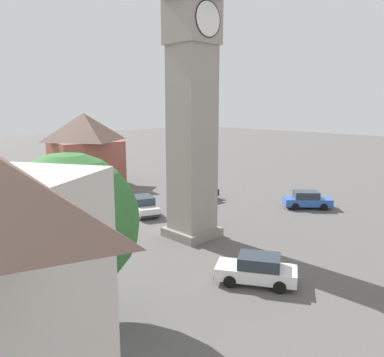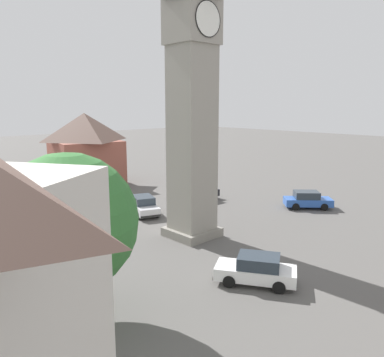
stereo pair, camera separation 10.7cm
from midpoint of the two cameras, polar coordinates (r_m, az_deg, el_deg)
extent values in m
plane|color=#565451|center=(27.56, -0.11, -8.43)|extent=(200.00, 200.00, 0.00)
cube|color=gray|center=(27.47, -0.11, -7.84)|extent=(3.14, 3.14, 0.60)
cube|color=gray|center=(26.12, -0.12, 5.63)|extent=(2.51, 2.51, 12.26)
cube|color=gray|center=(26.52, -0.12, 22.01)|extent=(2.81, 2.81, 2.76)
cylinder|color=white|center=(27.56, -2.33, 21.58)|extent=(2.11, 0.04, 2.11)
torus|color=black|center=(27.56, -2.34, 21.58)|extent=(2.17, 0.06, 2.17)
cube|color=black|center=(27.63, -2.39, 22.04)|extent=(0.05, 0.02, 0.59)
cube|color=black|center=(27.79, -1.86, 21.49)|extent=(0.80, 0.02, 0.04)
cylinder|color=white|center=(25.51, 2.27, 22.45)|extent=(2.11, 0.04, 2.11)
torus|color=black|center=(25.50, 2.29, 22.45)|extent=(2.17, 0.06, 2.17)
cube|color=#2D5BB7|center=(36.03, 16.56, -3.27)|extent=(4.08, 4.12, 0.64)
cube|color=#28333D|center=(35.85, 16.38, -2.31)|extent=(2.58, 2.59, 0.64)
cylinder|color=black|center=(37.16, 18.08, -3.37)|extent=(0.60, 0.61, 0.64)
cylinder|color=black|center=(35.68, 18.77, -3.99)|extent=(0.60, 0.61, 0.64)
cylinder|color=black|center=(36.57, 14.36, -3.39)|extent=(0.60, 0.61, 0.64)
cylinder|color=black|center=(35.05, 14.90, -4.03)|extent=(0.60, 0.61, 0.64)
cube|color=black|center=(36.63, 19.61, -3.58)|extent=(1.28, 1.25, 0.16)
cube|color=white|center=(20.76, 9.26, -13.52)|extent=(3.62, 4.38, 0.64)
cube|color=#28333D|center=(20.50, 9.74, -11.96)|extent=(2.44, 2.61, 0.64)
cylinder|color=black|center=(20.28, 5.44, -14.87)|extent=(0.53, 0.66, 0.64)
cylinder|color=black|center=(21.72, 6.12, -13.08)|extent=(0.53, 0.66, 0.64)
cylinder|color=black|center=(20.10, 12.64, -15.35)|extent=(0.53, 0.66, 0.64)
cylinder|color=black|center=(21.55, 12.78, -13.49)|extent=(0.53, 0.66, 0.64)
cube|color=black|center=(21.09, 3.61, -13.64)|extent=(1.47, 0.99, 0.16)
cube|color=silver|center=(32.85, -7.24, -4.26)|extent=(3.05, 4.44, 0.64)
cube|color=#28333D|center=(32.84, -7.34, -3.15)|extent=(2.20, 2.52, 0.64)
cylinder|color=black|center=(32.00, -5.25, -5.13)|extent=(0.43, 0.68, 0.64)
cylinder|color=black|center=(31.58, -8.03, -5.41)|extent=(0.43, 0.68, 0.64)
cylinder|color=black|center=(34.27, -6.49, -4.07)|extent=(0.43, 0.68, 0.64)
cylinder|color=black|center=(33.88, -9.10, -4.31)|extent=(0.43, 0.68, 0.64)
cube|color=black|center=(31.04, -6.23, -5.56)|extent=(1.60, 0.70, 0.16)
cube|color=black|center=(37.27, 0.88, -2.35)|extent=(4.10, 1.71, 0.64)
cube|color=#28333D|center=(37.23, 1.04, -1.39)|extent=(2.10, 1.57, 0.64)
cylinder|color=black|center=(35.94, 0.37, -3.29)|extent=(0.64, 0.22, 0.64)
cylinder|color=black|center=(37.07, -1.35, -2.85)|extent=(0.64, 0.22, 0.64)
cylinder|color=black|center=(37.64, 3.07, -2.66)|extent=(0.64, 0.22, 0.64)
cylinder|color=black|center=(38.72, 1.34, -2.26)|extent=(0.64, 0.22, 0.64)
cube|color=black|center=(35.97, -1.42, -3.20)|extent=(0.12, 1.67, 0.16)
cylinder|color=#706656|center=(26.74, -14.39, -8.48)|extent=(0.13, 0.13, 0.82)
cylinder|color=#706656|center=(26.69, -14.76, -8.54)|extent=(0.13, 0.13, 0.82)
cube|color=#3F9959|center=(26.49, -14.65, -7.06)|extent=(0.39, 0.28, 0.60)
cylinder|color=#3F9959|center=(26.57, -14.16, -7.09)|extent=(0.09, 0.09, 0.60)
cylinder|color=#3F9959|center=(26.44, -15.13, -7.23)|extent=(0.09, 0.09, 0.60)
sphere|color=tan|center=(26.36, -14.69, -6.13)|extent=(0.22, 0.22, 0.22)
sphere|color=black|center=(26.36, -14.70, -6.08)|extent=(0.20, 0.20, 0.20)
cylinder|color=brown|center=(17.61, -17.20, -16.24)|extent=(0.44, 0.44, 2.46)
sphere|color=#337033|center=(16.42, -17.82, -6.18)|extent=(5.67, 5.67, 5.67)
cube|color=#995142|center=(45.92, -15.47, 2.25)|extent=(7.87, 8.05, 5.09)
pyramid|color=brown|center=(45.52, -15.73, 7.35)|extent=(8.26, 8.45, 3.08)
cube|color=#422819|center=(42.87, -13.80, -0.29)|extent=(1.10, 0.25, 2.10)
camera|label=1|loc=(0.05, -90.12, -0.02)|focal=36.19mm
camera|label=2|loc=(0.05, 89.88, 0.02)|focal=36.19mm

